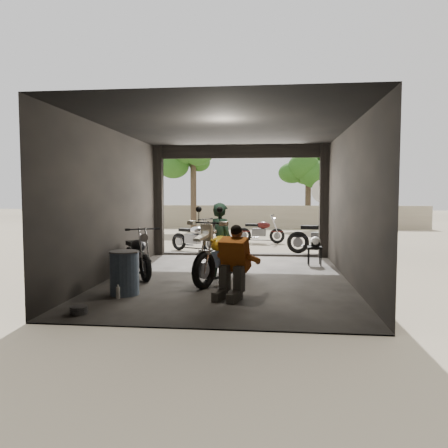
% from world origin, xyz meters
% --- Properties ---
extents(ground, '(80.00, 80.00, 0.00)m').
position_xyz_m(ground, '(0.00, 0.00, 0.00)').
color(ground, '#7A6D56').
rests_on(ground, ground).
extents(garage, '(7.00, 7.13, 3.20)m').
position_xyz_m(garage, '(0.00, 0.55, 1.28)').
color(garage, '#2D2B28').
rests_on(garage, ground).
extents(boundary_wall, '(18.00, 0.30, 1.20)m').
position_xyz_m(boundary_wall, '(0.00, 14.00, 0.60)').
color(boundary_wall, gray).
rests_on(boundary_wall, ground).
extents(tree_left, '(2.20, 2.20, 5.60)m').
position_xyz_m(tree_left, '(-3.00, 12.50, 3.99)').
color(tree_left, '#382B1E').
rests_on(tree_left, ground).
extents(tree_right, '(2.20, 2.20, 5.00)m').
position_xyz_m(tree_right, '(2.80, 14.00, 3.56)').
color(tree_right, '#382B1E').
rests_on(tree_right, ground).
extents(main_bike, '(1.53, 2.12, 1.31)m').
position_xyz_m(main_bike, '(-0.06, -0.37, 0.65)').
color(main_bike, '#EBE3C6').
rests_on(main_bike, ground).
extents(left_bike, '(1.46, 1.75, 1.11)m').
position_xyz_m(left_bike, '(-2.00, 0.03, 0.56)').
color(left_bike, black).
rests_on(left_bike, ground).
extents(outside_bike_a, '(1.69, 1.33, 1.07)m').
position_xyz_m(outside_bike_a, '(-1.49, 4.22, 0.53)').
color(outside_bike_a, black).
rests_on(outside_bike_a, ground).
extents(outside_bike_b, '(1.61, 0.79, 1.05)m').
position_xyz_m(outside_bike_b, '(0.51, 6.88, 0.53)').
color(outside_bike_b, '#451210').
rests_on(outside_bike_b, ground).
extents(outside_bike_c, '(1.97, 1.00, 1.27)m').
position_xyz_m(outside_bike_c, '(2.46, 4.13, 0.64)').
color(outside_bike_c, black).
rests_on(outside_bike_c, ground).
extents(rider, '(0.71, 0.66, 1.64)m').
position_xyz_m(rider, '(-0.13, -0.17, 0.82)').
color(rider, '#183025').
rests_on(rider, ground).
extents(mechanic, '(0.86, 1.00, 1.23)m').
position_xyz_m(mechanic, '(0.24, -1.72, 0.62)').
color(mechanic, orange).
rests_on(mechanic, ground).
extents(stool, '(0.35, 0.35, 0.49)m').
position_xyz_m(stool, '(2.00, 1.93, 0.42)').
color(stool, black).
rests_on(stool, ground).
extents(helmet, '(0.29, 0.31, 0.26)m').
position_xyz_m(helmet, '(2.02, 1.95, 0.62)').
color(helmet, white).
rests_on(helmet, stool).
extents(oil_drum, '(0.52, 0.52, 0.79)m').
position_xyz_m(oil_drum, '(-1.69, -1.70, 0.40)').
color(oil_drum, '#445872').
rests_on(oil_drum, ground).
extents(sign_post, '(0.76, 0.08, 2.28)m').
position_xyz_m(sign_post, '(2.55, 5.02, 1.53)').
color(sign_post, black).
rests_on(sign_post, ground).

